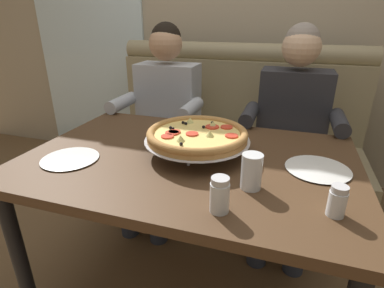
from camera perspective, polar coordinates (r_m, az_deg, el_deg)
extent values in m
cube|color=tan|center=(2.62, 10.93, 24.64)|extent=(6.00, 0.12, 2.80)
cube|color=white|center=(3.10, -19.44, 23.49)|extent=(1.10, 0.02, 2.80)
cube|color=#998966|center=(2.20, 6.13, -6.38)|extent=(1.79, 0.60, 0.46)
cube|color=#998966|center=(2.39, 8.62, 7.65)|extent=(1.79, 0.18, 0.65)
cylinder|color=#998966|center=(2.32, 9.18, 16.61)|extent=(1.79, 0.14, 0.14)
cube|color=#4C331E|center=(1.28, -0.62, -3.16)|extent=(1.37, 0.92, 0.04)
cylinder|color=black|center=(1.53, -29.61, -18.64)|extent=(0.06, 0.06, 0.72)
cylinder|color=black|center=(2.01, -13.77, -5.80)|extent=(0.06, 0.06, 0.72)
cylinder|color=black|center=(1.77, 23.41, -11.43)|extent=(0.06, 0.06, 0.72)
cube|color=#2D3342|center=(1.97, -6.63, -0.21)|extent=(0.34, 0.40, 0.15)
cylinder|color=#2D3342|center=(1.96, -12.00, -10.84)|extent=(0.11, 0.11, 0.46)
cylinder|color=#2D3342|center=(1.88, -6.56, -12.06)|extent=(0.11, 0.11, 0.46)
cube|color=#B2B7C1|center=(2.09, -4.40, 7.22)|extent=(0.40, 0.22, 0.56)
cylinder|color=#B2B7C1|center=(1.99, -13.09, 7.60)|extent=(0.08, 0.28, 0.08)
cylinder|color=#B2B7C1|center=(1.80, -0.28, 6.62)|extent=(0.08, 0.28, 0.08)
sphere|color=tan|center=(2.00, -4.99, 18.30)|extent=(0.21, 0.21, 0.21)
sphere|color=black|center=(2.01, -4.91, 19.32)|extent=(0.19, 0.19, 0.19)
cube|color=#2D3342|center=(1.81, 17.39, -3.30)|extent=(0.34, 0.40, 0.15)
cylinder|color=#2D3342|center=(1.75, 12.54, -15.38)|extent=(0.11, 0.11, 0.46)
cylinder|color=#2D3342|center=(1.76, 19.27, -16.16)|extent=(0.11, 0.11, 0.46)
cube|color=#2D2D33|center=(1.94, 18.32, 4.89)|extent=(0.40, 0.22, 0.56)
cylinder|color=#2D2D33|center=(1.73, 10.78, 5.51)|extent=(0.08, 0.28, 0.08)
cylinder|color=#2D2D33|center=(1.73, 25.99, 3.65)|extent=(0.08, 0.28, 0.08)
sphere|color=#DBB28E|center=(1.85, 19.90, 16.74)|extent=(0.21, 0.21, 0.21)
sphere|color=gray|center=(1.85, 20.05, 17.83)|extent=(0.19, 0.19, 0.19)
cylinder|color=silver|center=(1.19, -0.69, -2.67)|extent=(0.01, 0.01, 0.06)
cylinder|color=silver|center=(1.37, -2.32, 0.86)|extent=(0.01, 0.01, 0.06)
cylinder|color=silver|center=(1.31, 5.86, -0.16)|extent=(0.01, 0.01, 0.06)
torus|color=silver|center=(1.28, 0.97, 0.48)|extent=(0.24, 0.24, 0.01)
cylinder|color=silver|center=(1.27, 0.97, 0.81)|extent=(0.44, 0.44, 0.00)
cylinder|color=#B77F42|center=(1.27, 0.97, 1.27)|extent=(0.42, 0.42, 0.02)
torus|color=#B77F42|center=(1.26, 0.98, 2.07)|extent=(0.42, 0.42, 0.03)
cylinder|color=#EFCC6B|center=(1.26, 0.98, 1.86)|extent=(0.36, 0.36, 0.01)
cylinder|color=red|center=(1.33, 6.53, 3.19)|extent=(0.05, 0.05, 0.01)
cylinder|color=red|center=(1.22, -4.67, 1.43)|extent=(0.05, 0.05, 0.01)
cylinder|color=red|center=(1.27, -3.31, 2.29)|extent=(0.05, 0.05, 0.01)
cylinder|color=red|center=(1.23, 7.46, 1.54)|extent=(0.05, 0.05, 0.01)
cylinder|color=red|center=(1.26, -3.83, 2.06)|extent=(0.06, 0.06, 0.01)
cylinder|color=red|center=(1.33, 3.82, 3.25)|extent=(0.06, 0.06, 0.01)
cylinder|color=red|center=(1.24, 0.01, 1.93)|extent=(0.05, 0.05, 0.01)
sphere|color=black|center=(1.37, 3.85, 4.02)|extent=(0.01, 0.01, 0.01)
sphere|color=black|center=(1.30, -3.62, 2.89)|extent=(0.01, 0.01, 0.01)
sphere|color=black|center=(1.32, 2.19, 3.23)|extent=(0.01, 0.01, 0.01)
sphere|color=black|center=(1.14, -2.06, 0.00)|extent=(0.01, 0.01, 0.01)
sphere|color=black|center=(1.37, -1.69, 4.07)|extent=(0.01, 0.01, 0.01)
sphere|color=black|center=(1.36, -1.17, 3.88)|extent=(0.01, 0.01, 0.01)
sphere|color=black|center=(1.31, -4.07, 3.09)|extent=(0.01, 0.01, 0.01)
cone|color=#CCC675|center=(1.38, -0.37, 4.51)|extent=(0.04, 0.04, 0.02)
cone|color=#CCC675|center=(1.34, 3.95, 3.77)|extent=(0.04, 0.04, 0.02)
cone|color=#CCC675|center=(1.18, -2.16, 1.09)|extent=(0.04, 0.04, 0.02)
cone|color=#CCC675|center=(1.22, 3.36, 1.99)|extent=(0.04, 0.04, 0.02)
cylinder|color=white|center=(0.99, 25.60, -10.11)|extent=(0.05, 0.05, 0.08)
cylinder|color=#A82D19|center=(1.00, 25.40, -11.13)|extent=(0.04, 0.04, 0.04)
cylinder|color=silver|center=(0.97, 26.09, -7.66)|extent=(0.05, 0.05, 0.02)
cylinder|color=white|center=(0.92, 5.21, -10.00)|extent=(0.06, 0.06, 0.09)
cylinder|color=silver|center=(0.93, 5.17, -11.03)|extent=(0.05, 0.05, 0.05)
cylinder|color=silver|center=(0.89, 5.34, -6.91)|extent=(0.05, 0.05, 0.02)
cylinder|color=white|center=(1.26, 22.57, -4.39)|extent=(0.17, 0.17, 0.01)
cone|color=white|center=(1.26, 22.63, -4.03)|extent=(0.24, 0.24, 0.01)
cylinder|color=white|center=(1.34, -21.95, -2.62)|extent=(0.16, 0.16, 0.01)
cone|color=white|center=(1.34, -22.00, -2.27)|extent=(0.23, 0.23, 0.01)
cylinder|color=silver|center=(1.04, 11.15, -5.09)|extent=(0.07, 0.07, 0.12)
cylinder|color=white|center=(1.05, 11.05, -6.27)|extent=(0.06, 0.06, 0.08)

